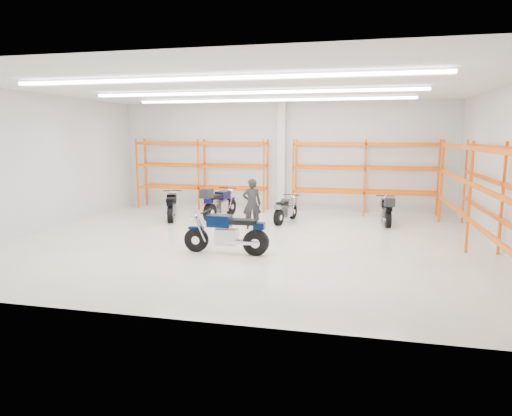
% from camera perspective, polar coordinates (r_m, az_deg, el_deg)
% --- Properties ---
extents(ground, '(14.00, 14.00, 0.00)m').
position_cam_1_polar(ground, '(13.74, -0.98, -4.16)').
color(ground, beige).
rests_on(ground, ground).
extents(room_shell, '(14.02, 12.02, 4.51)m').
position_cam_1_polar(room_shell, '(13.40, -0.99, 9.65)').
color(room_shell, silver).
rests_on(room_shell, ground).
extents(motorcycle_main, '(2.35, 0.78, 1.16)m').
position_cam_1_polar(motorcycle_main, '(12.21, -3.32, -3.27)').
color(motorcycle_main, black).
rests_on(motorcycle_main, ground).
extents(motorcycle_back_a, '(0.93, 2.06, 1.05)m').
position_cam_1_polar(motorcycle_back_a, '(17.42, -10.52, 0.15)').
color(motorcycle_back_a, black).
rests_on(motorcycle_back_a, ground).
extents(motorcycle_back_b, '(0.93, 2.39, 1.23)m').
position_cam_1_polar(motorcycle_back_b, '(17.30, -4.78, 0.55)').
color(motorcycle_back_b, black).
rests_on(motorcycle_back_b, ground).
extents(motorcycle_back_c, '(0.78, 1.95, 0.97)m').
position_cam_1_polar(motorcycle_back_c, '(16.60, 3.65, -0.28)').
color(motorcycle_back_c, black).
rests_on(motorcycle_back_c, ground).
extents(motorcycle_back_d, '(0.66, 2.07, 1.06)m').
position_cam_1_polar(motorcycle_back_d, '(16.76, 16.01, -0.34)').
color(motorcycle_back_d, black).
rests_on(motorcycle_back_d, ground).
extents(standing_man, '(0.71, 0.55, 1.72)m').
position_cam_1_polar(standing_man, '(15.38, -0.52, 0.53)').
color(standing_man, black).
rests_on(standing_man, ground).
extents(structural_column, '(0.32, 0.32, 4.50)m').
position_cam_1_polar(structural_column, '(19.10, 3.21, 6.38)').
color(structural_column, white).
rests_on(structural_column, ground).
extents(pallet_racking_back_left, '(5.67, 0.87, 3.00)m').
position_cam_1_polar(pallet_racking_back_left, '(19.66, -6.82, 5.05)').
color(pallet_racking_back_left, '#FF4C0D').
rests_on(pallet_racking_back_left, ground).
extents(pallet_racking_back_right, '(5.67, 0.87, 3.00)m').
position_cam_1_polar(pallet_racking_back_right, '(18.52, 13.48, 4.62)').
color(pallet_racking_back_right, '#FF4C0D').
rests_on(pallet_racking_back_right, ground).
extents(pallet_racking_side, '(0.87, 9.07, 3.00)m').
position_cam_1_polar(pallet_racking_side, '(13.46, 26.89, 2.40)').
color(pallet_racking_side, '#FF4C0D').
rests_on(pallet_racking_side, ground).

